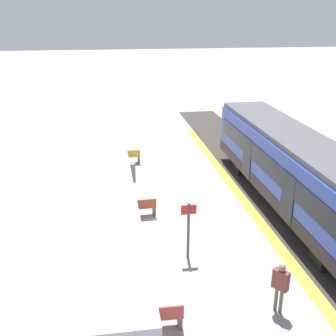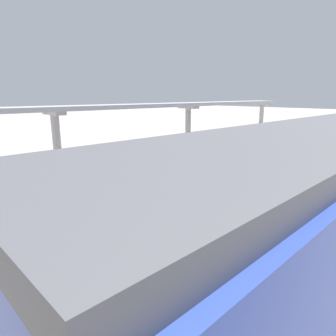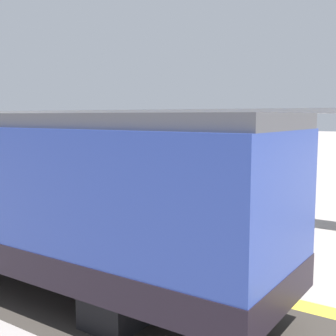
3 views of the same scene
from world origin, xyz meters
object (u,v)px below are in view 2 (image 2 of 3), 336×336
canopy_pillar_nearest (260,129)px  canopy_pillar_third (59,161)px  canopy_pillar_second (188,141)px  trash_bin (216,167)px  bench_mid_platform (151,185)px  bench_near_end (243,160)px  platform_info_sign (93,192)px

canopy_pillar_nearest → canopy_pillar_third: same height
canopy_pillar_second → trash_bin: (-1.07, -0.97, -1.31)m
canopy_pillar_second → canopy_pillar_third: bearing=90.0°
bench_mid_platform → trash_bin: (0.05, -4.41, 0.02)m
canopy_pillar_second → bench_mid_platform: size_ratio=2.31×
canopy_pillar_third → bench_near_end: (-1.05, -10.30, -1.34)m
canopy_pillar_third → bench_near_end: size_ratio=2.33×
trash_bin → bench_near_end: bearing=-89.4°
platform_info_sign → canopy_pillar_second: bearing=-69.4°
canopy_pillar_third → platform_info_sign: size_ratio=1.59×
canopy_pillar_second → canopy_pillar_third: (0.00, 6.74, 0.00)m
canopy_pillar_second → bench_mid_platform: canopy_pillar_second is taller
canopy_pillar_second → trash_bin: bearing=-138.1°
canopy_pillar_nearest → canopy_pillar_third: bearing=90.0°
canopy_pillar_nearest → canopy_pillar_second: size_ratio=1.00×
bench_near_end → bench_mid_platform: 7.00m
bench_near_end → trash_bin: (-0.03, 2.59, 0.02)m
canopy_pillar_nearest → canopy_pillar_second: (0.00, 7.26, 0.00)m
canopy_pillar_third → canopy_pillar_second: bearing=-90.0°
canopy_pillar_nearest → trash_bin: bearing=99.7°
bench_near_end → bench_mid_platform: (-0.07, 7.00, 0.00)m
platform_info_sign → trash_bin: bearing=-79.0°
canopy_pillar_nearest → trash_bin: size_ratio=3.75×
canopy_pillar_nearest → trash_bin: (-1.07, 6.30, -1.31)m
bench_near_end → trash_bin: bearing=90.6°
canopy_pillar_nearest → canopy_pillar_third: (0.00, 14.01, 0.00)m
bench_near_end → platform_info_sign: (-1.56, 10.53, 0.89)m
canopy_pillar_second → trash_bin: size_ratio=3.75×
canopy_pillar_second → canopy_pillar_nearest: bearing=-90.0°
bench_near_end → platform_info_sign: size_ratio=0.68×
canopy_pillar_nearest → canopy_pillar_second: same height
canopy_pillar_second → bench_near_end: size_ratio=2.33×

